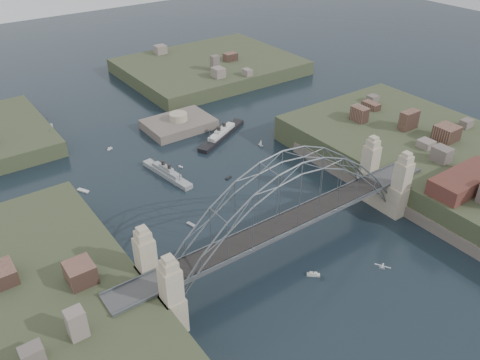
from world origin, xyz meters
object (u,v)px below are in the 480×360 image
at_px(fort_island, 179,129).
at_px(naval_cruiser_far, 51,136).
at_px(wharf_shed, 465,181).
at_px(naval_cruiser_near, 167,173).
at_px(ocean_liner, 222,135).
at_px(bridge, 289,207).

distance_m(fort_island, naval_cruiser_far, 41.44).
relative_size(wharf_shed, naval_cruiser_near, 0.99).
bearing_deg(fort_island, naval_cruiser_far, 155.01).
relative_size(fort_island, ocean_liner, 0.93).
xyz_separation_m(fort_island, ocean_liner, (7.93, -14.04, 1.28)).
height_order(wharf_shed, naval_cruiser_near, wharf_shed).
relative_size(fort_island, naval_cruiser_far, 1.23).
relative_size(wharf_shed, naval_cruiser_far, 1.12).
bearing_deg(ocean_liner, naval_cruiser_near, -156.83).
xyz_separation_m(fort_island, naval_cruiser_near, (-18.27, -25.25, 1.27)).
distance_m(bridge, ocean_liner, 60.49).
bearing_deg(bridge, ocean_liner, 70.40).
xyz_separation_m(naval_cruiser_near, ocean_liner, (26.20, 11.21, 0.01)).
xyz_separation_m(fort_island, wharf_shed, (32.00, -84.00, 10.34)).
xyz_separation_m(naval_cruiser_far, ocean_liner, (45.47, -31.54, 0.01)).
bearing_deg(ocean_liner, naval_cruiser_far, 145.26).
distance_m(fort_island, naval_cruiser_near, 31.19).
bearing_deg(naval_cruiser_far, naval_cruiser_near, -65.73).
height_order(bridge, fort_island, bridge).
distance_m(wharf_shed, naval_cruiser_near, 77.85).
relative_size(fort_island, wharf_shed, 1.10).
height_order(bridge, wharf_shed, bridge).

